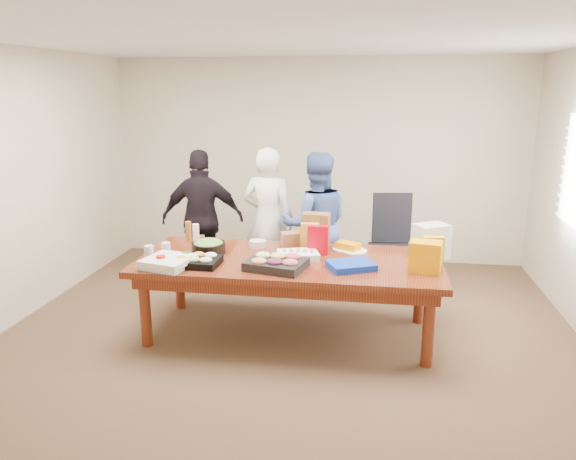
% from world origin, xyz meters
% --- Properties ---
extents(floor, '(5.50, 5.00, 0.02)m').
position_xyz_m(floor, '(0.00, 0.00, -0.01)').
color(floor, '#47301E').
rests_on(floor, ground).
extents(ceiling, '(5.50, 5.00, 0.02)m').
position_xyz_m(ceiling, '(0.00, 0.00, 2.71)').
color(ceiling, white).
rests_on(ceiling, wall_back).
extents(wall_back, '(5.50, 0.04, 2.70)m').
position_xyz_m(wall_back, '(0.00, 2.50, 1.35)').
color(wall_back, beige).
rests_on(wall_back, floor).
extents(wall_front, '(5.50, 0.04, 2.70)m').
position_xyz_m(wall_front, '(0.00, -2.50, 1.35)').
color(wall_front, beige).
rests_on(wall_front, floor).
extents(wall_left, '(0.04, 5.00, 2.70)m').
position_xyz_m(wall_left, '(-2.75, 0.00, 1.35)').
color(wall_left, beige).
rests_on(wall_left, floor).
extents(conference_table, '(2.80, 1.20, 0.75)m').
position_xyz_m(conference_table, '(0.00, 0.00, 0.38)').
color(conference_table, '#4C1C0F').
rests_on(conference_table, floor).
extents(office_chair, '(0.61, 0.61, 1.07)m').
position_xyz_m(office_chair, '(0.98, 1.31, 0.54)').
color(office_chair, black).
rests_on(office_chair, floor).
extents(person_center, '(0.66, 0.48, 1.67)m').
position_xyz_m(person_center, '(-0.41, 1.14, 0.83)').
color(person_center, white).
rests_on(person_center, floor).
extents(person_right, '(0.90, 0.77, 1.63)m').
position_xyz_m(person_right, '(0.13, 1.07, 0.82)').
color(person_right, '#455DA2').
rests_on(person_right, floor).
extents(person_left, '(1.00, 0.56, 1.62)m').
position_xyz_m(person_left, '(-1.21, 1.20, 0.81)').
color(person_left, black).
rests_on(person_left, floor).
extents(veggie_tray, '(0.42, 0.34, 0.06)m').
position_xyz_m(veggie_tray, '(-0.80, -0.30, 0.78)').
color(veggie_tray, black).
rests_on(veggie_tray, conference_table).
extents(fruit_tray, '(0.57, 0.49, 0.08)m').
position_xyz_m(fruit_tray, '(-0.07, -0.28, 0.79)').
color(fruit_tray, black).
rests_on(fruit_tray, conference_table).
extents(sheet_cake, '(0.43, 0.38, 0.06)m').
position_xyz_m(sheet_cake, '(0.08, 0.03, 0.78)').
color(sheet_cake, white).
rests_on(sheet_cake, conference_table).
extents(salad_bowl, '(0.37, 0.37, 0.11)m').
position_xyz_m(salad_bowl, '(-0.80, 0.07, 0.80)').
color(salad_bowl, black).
rests_on(salad_bowl, conference_table).
extents(chip_bag_blue, '(0.47, 0.43, 0.06)m').
position_xyz_m(chip_bag_blue, '(0.58, -0.19, 0.78)').
color(chip_bag_blue, '#0F32B0').
rests_on(chip_bag_blue, conference_table).
extents(chip_bag_red, '(0.19, 0.08, 0.28)m').
position_xyz_m(chip_bag_red, '(0.25, 0.20, 0.89)').
color(chip_bag_red, '#C40011').
rests_on(chip_bag_red, conference_table).
extents(chip_bag_yellow, '(0.19, 0.11, 0.27)m').
position_xyz_m(chip_bag_yellow, '(1.30, 0.02, 0.88)').
color(chip_bag_yellow, yellow).
rests_on(chip_bag_yellow, conference_table).
extents(chip_bag_orange, '(0.18, 0.08, 0.27)m').
position_xyz_m(chip_bag_orange, '(0.16, 0.32, 0.89)').
color(chip_bag_orange, gold).
rests_on(chip_bag_orange, conference_table).
extents(mayo_jar, '(0.11, 0.11, 0.15)m').
position_xyz_m(mayo_jar, '(0.15, 0.46, 0.83)').
color(mayo_jar, white).
rests_on(mayo_jar, conference_table).
extents(mustard_bottle, '(0.07, 0.07, 0.19)m').
position_xyz_m(mustard_bottle, '(0.05, 0.47, 0.84)').
color(mustard_bottle, gold).
rests_on(mustard_bottle, conference_table).
extents(dressing_bottle, '(0.08, 0.08, 0.20)m').
position_xyz_m(dressing_bottle, '(-1.14, 0.48, 0.85)').
color(dressing_bottle, brown).
rests_on(dressing_bottle, conference_table).
extents(ranch_bottle, '(0.07, 0.07, 0.20)m').
position_xyz_m(ranch_bottle, '(-1.03, 0.40, 0.85)').
color(ranch_bottle, '#F8E8CE').
rests_on(ranch_bottle, conference_table).
extents(banana_bunch, '(0.27, 0.23, 0.08)m').
position_xyz_m(banana_bunch, '(0.53, 0.37, 0.79)').
color(banana_bunch, orange).
rests_on(banana_bunch, conference_table).
extents(bread_loaf, '(0.35, 0.24, 0.13)m').
position_xyz_m(bread_loaf, '(0.01, 0.50, 0.81)').
color(bread_loaf, '#A16343').
rests_on(bread_loaf, conference_table).
extents(kraft_bag, '(0.28, 0.17, 0.35)m').
position_xyz_m(kraft_bag, '(0.20, 0.44, 0.92)').
color(kraft_bag, brown).
rests_on(kraft_bag, conference_table).
extents(red_cup, '(0.10, 0.10, 0.11)m').
position_xyz_m(red_cup, '(-1.09, -0.42, 0.80)').
color(red_cup, red).
rests_on(red_cup, conference_table).
extents(clear_cup_a, '(0.09, 0.09, 0.12)m').
position_xyz_m(clear_cup_a, '(-1.30, -0.17, 0.81)').
color(clear_cup_a, silver).
rests_on(clear_cup_a, conference_table).
extents(clear_cup_b, '(0.08, 0.08, 0.11)m').
position_xyz_m(clear_cup_b, '(-1.19, -0.02, 0.81)').
color(clear_cup_b, white).
rests_on(clear_cup_b, conference_table).
extents(pizza_box_lower, '(0.47, 0.47, 0.05)m').
position_xyz_m(pizza_box_lower, '(-1.04, -0.38, 0.77)').
color(pizza_box_lower, silver).
rests_on(pizza_box_lower, conference_table).
extents(pizza_box_upper, '(0.47, 0.47, 0.05)m').
position_xyz_m(pizza_box_upper, '(-1.02, -0.41, 0.82)').
color(pizza_box_upper, silver).
rests_on(pizza_box_upper, pizza_box_lower).
extents(plate_a, '(0.27, 0.27, 0.01)m').
position_xyz_m(plate_a, '(0.59, 0.33, 0.76)').
color(plate_a, white).
rests_on(plate_a, conference_table).
extents(plate_b, '(0.28, 0.28, 0.02)m').
position_xyz_m(plate_b, '(0.50, 0.38, 0.76)').
color(plate_b, silver).
rests_on(plate_b, conference_table).
extents(dip_bowl_a, '(0.15, 0.15, 0.06)m').
position_xyz_m(dip_bowl_a, '(0.22, 0.43, 0.78)').
color(dip_bowl_a, '#F9EEB5').
rests_on(dip_bowl_a, conference_table).
extents(dip_bowl_b, '(0.20, 0.20, 0.07)m').
position_xyz_m(dip_bowl_b, '(-0.37, 0.35, 0.78)').
color(dip_bowl_b, silver).
rests_on(dip_bowl_b, conference_table).
extents(grocery_bag_white, '(0.37, 0.34, 0.32)m').
position_xyz_m(grocery_bag_white, '(1.30, 0.24, 0.91)').
color(grocery_bag_white, silver).
rests_on(grocery_bag_white, conference_table).
extents(grocery_bag_yellow, '(0.30, 0.23, 0.27)m').
position_xyz_m(grocery_bag_yellow, '(1.21, -0.17, 0.88)').
color(grocery_bag_yellow, '#F09A00').
rests_on(grocery_bag_yellow, conference_table).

